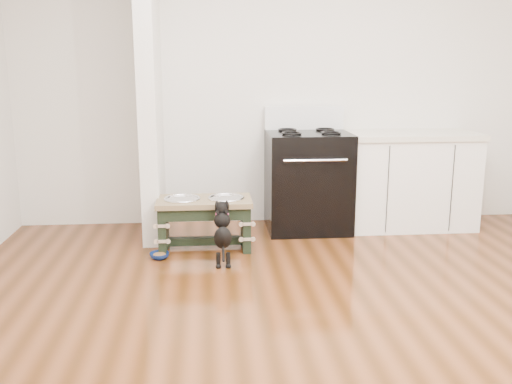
{
  "coord_description": "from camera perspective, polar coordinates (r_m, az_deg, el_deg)",
  "views": [
    {
      "loc": [
        -0.68,
        -3.02,
        1.54
      ],
      "look_at": [
        -0.3,
        1.39,
        0.54
      ],
      "focal_mm": 40.0,
      "sensor_mm": 36.0,
      "label": 1
    }
  ],
  "objects": [
    {
      "name": "ground",
      "position": [
        3.46,
        7.23,
        -13.87
      ],
      "size": [
        5.0,
        5.0,
        0.0
      ],
      "primitive_type": "plane",
      "color": "#44230C",
      "rests_on": "ground"
    },
    {
      "name": "room_shell",
      "position": [
        3.09,
        8.09,
        14.05
      ],
      "size": [
        5.0,
        5.0,
        5.0
      ],
      "color": "silver",
      "rests_on": "ground"
    },
    {
      "name": "partition_wall",
      "position": [
        5.14,
        -10.57,
        10.38
      ],
      "size": [
        0.15,
        0.8,
        2.7
      ],
      "primitive_type": "cube",
      "color": "silver",
      "rests_on": "ground"
    },
    {
      "name": "oven_range",
      "position": [
        5.37,
        5.2,
        1.24
      ],
      "size": [
        0.76,
        0.69,
        1.14
      ],
      "color": "black",
      "rests_on": "ground"
    },
    {
      "name": "cabinet_run",
      "position": [
        5.64,
        15.02,
        1.17
      ],
      "size": [
        1.24,
        0.64,
        0.91
      ],
      "color": "white",
      "rests_on": "ground"
    },
    {
      "name": "dog_feeder",
      "position": [
        4.82,
        -5.17,
        -2.15
      ],
      "size": [
        0.79,
        0.42,
        0.45
      ],
      "color": "black",
      "rests_on": "ground"
    },
    {
      "name": "puppy",
      "position": [
        4.48,
        -3.37,
        -3.86
      ],
      "size": [
        0.14,
        0.41,
        0.48
      ],
      "color": "black",
      "rests_on": "ground"
    },
    {
      "name": "floor_bowl",
      "position": [
        4.7,
        -9.63,
        -6.3
      ],
      "size": [
        0.21,
        0.21,
        0.05
      ],
      "rotation": [
        0.0,
        0.0,
        0.39
      ],
      "color": "navy",
      "rests_on": "ground"
    }
  ]
}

